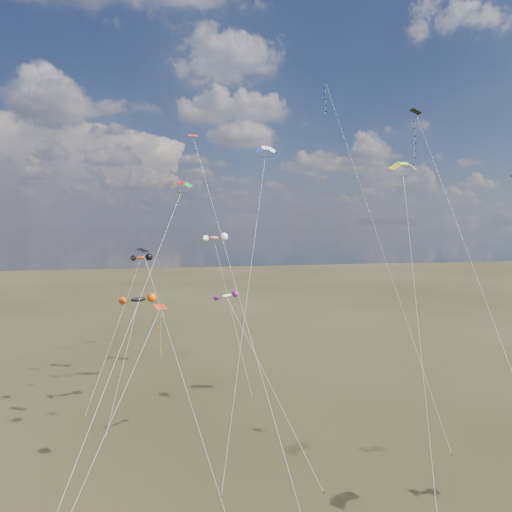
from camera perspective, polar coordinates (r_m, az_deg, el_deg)
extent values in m
cube|color=black|center=(50.11, 19.32, 16.68)|extent=(1.09, 1.18, 0.50)
cylinder|color=silver|center=(36.73, 26.89, -5.23)|extent=(4.23, 27.67, 33.49)
cube|color=#0D1A53|center=(70.17, 8.68, 20.75)|extent=(0.87, 0.82, 0.35)
cylinder|color=silver|center=(56.43, 14.85, 2.84)|extent=(4.20, 25.35, 42.47)
cube|color=#332316|center=(51.70, 23.29, -21.81)|extent=(0.10, 0.10, 0.12)
cube|color=black|center=(44.82, -13.97, 0.70)|extent=(1.25, 1.26, 0.34)
cylinder|color=silver|center=(39.86, -9.32, -14.21)|extent=(6.57, 13.81, 19.83)
cube|color=red|center=(39.43, -11.87, -6.21)|extent=(1.27, 1.25, 0.33)
cylinder|color=silver|center=(37.10, -17.91, -19.47)|extent=(7.54, 10.09, 15.41)
cube|color=red|center=(47.47, -7.87, 14.72)|extent=(0.95, 0.91, 0.33)
cylinder|color=silver|center=(37.15, -1.72, -6.49)|extent=(6.33, 21.22, 31.15)
cylinder|color=silver|center=(41.39, 19.64, -7.18)|extent=(9.87, 23.81, 28.94)
cylinder|color=silver|center=(46.04, -1.09, -4.25)|extent=(7.75, 18.38, 31.38)
cube|color=#332316|center=(42.33, -4.37, -27.76)|extent=(0.10, 0.10, 0.12)
cylinder|color=silver|center=(36.13, -16.84, -10.94)|extent=(10.31, 20.34, 26.29)
ellipsoid|color=black|center=(55.66, -14.51, -5.30)|extent=(3.86, 2.31, 1.25)
cylinder|color=silver|center=(53.90, -16.33, -12.96)|extent=(3.24, 7.05, 13.40)
cube|color=#332316|center=(53.18, -18.36, -20.91)|extent=(0.10, 0.10, 0.12)
ellipsoid|color=#C53706|center=(66.11, -14.22, -0.21)|extent=(2.76, 1.59, 1.16)
cylinder|color=silver|center=(61.72, -17.17, -8.80)|extent=(6.04, 12.04, 17.50)
cube|color=#332316|center=(59.06, -20.65, -18.34)|extent=(0.10, 0.10, 0.12)
ellipsoid|color=silver|center=(44.57, -3.66, -4.97)|extent=(2.50, 2.10, 0.70)
cylinder|color=silver|center=(42.79, 1.97, -16.00)|extent=(6.87, 9.13, 15.37)
cube|color=#332316|center=(43.07, 8.50, -27.18)|extent=(0.10, 0.10, 0.12)
ellipsoid|color=red|center=(67.00, -5.27, 2.27)|extent=(3.60, 2.50, 1.45)
cylinder|color=silver|center=(62.83, -3.02, -7.13)|extent=(3.62, 11.29, 20.19)
cube|color=#332316|center=(60.64, -0.41, -17.45)|extent=(0.10, 0.10, 0.12)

